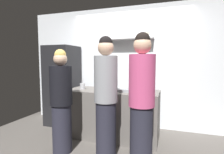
% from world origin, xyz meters
% --- Properties ---
extents(ground_plane, '(5.28, 5.28, 0.00)m').
position_xyz_m(ground_plane, '(0.00, 0.00, 0.00)').
color(ground_plane, '#59544F').
extents(back_wall_assembly, '(4.80, 0.32, 2.60)m').
position_xyz_m(back_wall_assembly, '(0.00, 1.25, 1.30)').
color(back_wall_assembly, white).
rests_on(back_wall_assembly, ground).
extents(refrigerator, '(0.63, 0.67, 1.77)m').
position_xyz_m(refrigerator, '(-1.46, 0.85, 0.88)').
color(refrigerator, black).
rests_on(refrigerator, ground).
extents(counter, '(1.72, 0.69, 0.89)m').
position_xyz_m(counter, '(-0.16, 0.51, 0.44)').
color(counter, '#66605B').
rests_on(counter, ground).
extents(baking_pan, '(0.34, 0.24, 0.05)m').
position_xyz_m(baking_pan, '(0.13, 0.45, 0.91)').
color(baking_pan, gray).
rests_on(baking_pan, counter).
extents(utensil_holder, '(0.10, 0.10, 0.21)m').
position_xyz_m(utensil_holder, '(-0.75, 0.46, 0.95)').
color(utensil_holder, '#B2B2B7').
rests_on(utensil_holder, counter).
extents(wine_bottle_green_glass, '(0.08, 0.08, 0.32)m').
position_xyz_m(wine_bottle_green_glass, '(-0.27, 0.54, 1.02)').
color(wine_bottle_green_glass, '#19471E').
rests_on(wine_bottle_green_glass, counter).
extents(wine_bottle_dark_glass, '(0.07, 0.07, 0.31)m').
position_xyz_m(wine_bottle_dark_glass, '(-0.36, 0.69, 1.00)').
color(wine_bottle_dark_glass, black).
rests_on(wine_bottle_dark_glass, counter).
extents(water_bottle_plastic, '(0.09, 0.09, 0.26)m').
position_xyz_m(water_bottle_plastic, '(0.53, 0.57, 1.01)').
color(water_bottle_plastic, silver).
rests_on(water_bottle_plastic, counter).
extents(person_blonde, '(0.34, 0.34, 1.61)m').
position_xyz_m(person_blonde, '(-0.72, -0.28, 0.79)').
color(person_blonde, '#262633').
rests_on(person_blonde, ground).
extents(person_grey_hoodie, '(0.34, 0.34, 1.79)m').
position_xyz_m(person_grey_hoodie, '(-0.01, -0.21, 0.89)').
color(person_grey_hoodie, '#262633').
rests_on(person_grey_hoodie, ground).
extents(person_pink_top, '(0.34, 0.34, 1.80)m').
position_xyz_m(person_pink_top, '(0.53, -0.31, 0.90)').
color(person_pink_top, '#262633').
rests_on(person_pink_top, ground).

